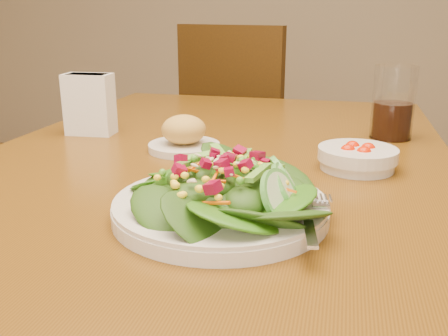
% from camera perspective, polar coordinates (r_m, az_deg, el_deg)
% --- Properties ---
extents(dining_table, '(0.90, 1.40, 0.75)m').
position_cam_1_polar(dining_table, '(0.97, -1.66, -4.73)').
color(dining_table, '#623B0F').
rests_on(dining_table, ground_plane).
extents(chair_far, '(0.56, 0.56, 0.97)m').
position_cam_1_polar(chair_far, '(1.99, 2.53, 2.91)').
color(chair_far, black).
rests_on(chair_far, ground_plane).
extents(salad_plate, '(0.29, 0.29, 0.08)m').
position_cam_1_polar(salad_plate, '(0.66, 0.43, -3.14)').
color(salad_plate, silver).
rests_on(salad_plate, dining_table).
extents(bread_plate, '(0.14, 0.14, 0.07)m').
position_cam_1_polar(bread_plate, '(0.99, -4.61, 3.65)').
color(bread_plate, silver).
rests_on(bread_plate, dining_table).
extents(tomato_bowl, '(0.14, 0.14, 0.05)m').
position_cam_1_polar(tomato_bowl, '(0.90, 14.99, 1.17)').
color(tomato_bowl, silver).
rests_on(tomato_bowl, dining_table).
extents(drinking_glass, '(0.09, 0.09, 0.16)m').
position_cam_1_polar(drinking_glass, '(1.13, 18.74, 6.53)').
color(drinking_glass, silver).
rests_on(drinking_glass, dining_table).
extents(napkin_holder, '(0.11, 0.06, 0.13)m').
position_cam_1_polar(napkin_holder, '(1.15, -15.13, 7.22)').
color(napkin_holder, white).
rests_on(napkin_holder, dining_table).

